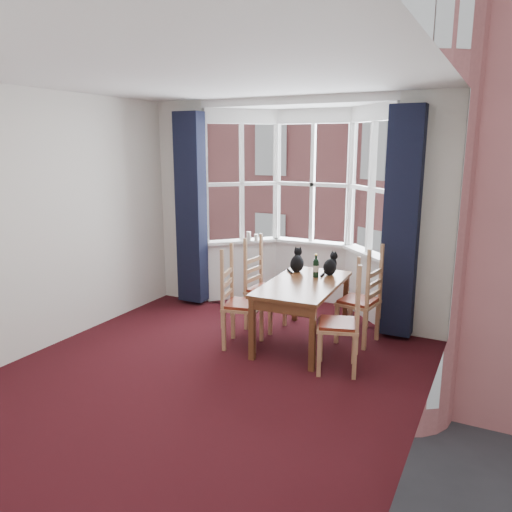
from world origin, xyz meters
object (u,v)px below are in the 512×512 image
Objects in this scene: chair_left_near at (235,305)px; chair_right_near at (347,326)px; chair_right_far at (366,304)px; wine_bottle at (316,267)px; cat_right at (330,266)px; dining_table at (303,290)px; chair_left_far at (259,290)px; candle_short at (256,238)px; candle_tall at (249,236)px; cat_left at (297,262)px.

chair_left_near is 1.00× the size of chair_right_near.
wine_bottle is (-0.60, -0.01, 0.36)m from chair_right_far.
cat_right reaches higher than chair_left_near.
chair_right_far reaches higher than dining_table.
candle_short is (-0.53, 0.97, 0.45)m from chair_left_far.
chair_left_near is at bearing -67.42° from candle_tall.
candle_short is (-1.37, 0.77, 0.09)m from cat_right.
candle_short reaches higher than chair_right_far.
cat_left reaches higher than candle_tall.
candle_short is (-1.21, 1.21, 0.29)m from dining_table.
chair_left_near is at bearing -115.82° from cat_left.
wine_bottle is (0.29, -0.13, 0.00)m from cat_left.
chair_right_near is 0.78m from chair_right_far.
cat_right is 1.07× the size of wine_bottle.
chair_left_far is 9.28× the size of candle_short.
candle_tall is (-1.95, 0.89, 0.46)m from chair_right_far.
chair_right_far is (-0.02, 0.78, 0.00)m from chair_right_near.
chair_left_far is 1.52m from chair_right_near.
chair_right_near is 2.63m from candle_tall.
wine_bottle is (0.04, 0.28, 0.20)m from dining_table.
cat_right reaches higher than chair_right_far.
candle_tall is at bearing 124.33° from chair_left_far.
candle_tall reaches higher than dining_table.
chair_left_near is 1.31m from chair_right_near.
chair_left_near is at bearing -133.20° from cat_right.
chair_left_near is 1.78m from candle_short.
chair_right_near is at bearing -61.72° from cat_right.
dining_table is 1.58× the size of chair_left_far.
chair_left_near is 0.66m from chair_left_far.
chair_right_far is 2.11m from candle_short.
chair_right_far is at bearing 24.85° from dining_table.
cat_right is at bearing 13.54° from chair_left_far.
chair_left_far is 0.93m from cat_right.
candle_tall is at bearing 137.95° from dining_table.
chair_left_near is 3.38× the size of wine_bottle.
dining_table is 1.58× the size of chair_left_near.
cat_left is at bearing -35.83° from candle_tall.
cat_left reaches higher than chair_right_near.
cat_left is 0.41m from cat_right.
chair_right_far is (0.64, 0.30, -0.16)m from dining_table.
dining_table is 5.33× the size of wine_bottle.
cat_right is (0.16, 0.45, 0.20)m from dining_table.
candle_short is at bearing 108.98° from chair_left_near.
chair_left_near is (-0.65, -0.41, -0.16)m from dining_table.
chair_right_far is at bearing 2.11° from chair_left_far.
chair_left_far is at bearing -55.67° from candle_tall.
cat_right is (0.81, 0.86, 0.35)m from chair_left_near.
cat_left is 3.12× the size of candle_short.
chair_right_far is 2.98× the size of cat_left.
candle_tall is (-0.66, 1.60, 0.46)m from chair_left_near.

